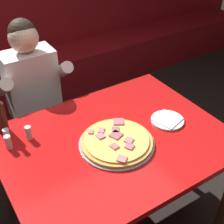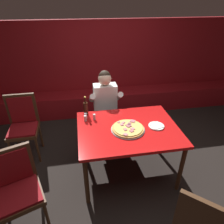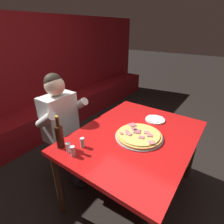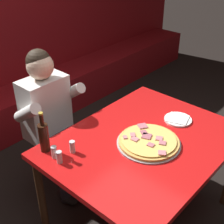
% 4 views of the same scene
% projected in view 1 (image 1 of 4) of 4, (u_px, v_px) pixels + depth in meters
% --- Properties ---
extents(ground_plane, '(24.00, 24.00, 0.00)m').
position_uv_depth(ground_plane, '(114.00, 218.00, 2.30)').
color(ground_plane, black).
extents(booth_wall_panel, '(6.80, 0.16, 1.90)m').
position_uv_depth(booth_wall_panel, '(0.00, 10.00, 3.23)').
color(booth_wall_panel, maroon).
rests_on(booth_wall_panel, ground_plane).
extents(booth_bench, '(6.46, 0.48, 0.46)m').
position_uv_depth(booth_bench, '(23.00, 83.00, 3.44)').
color(booth_bench, maroon).
rests_on(booth_bench, ground_plane).
extents(main_dining_table, '(1.33, 1.02, 0.78)m').
position_uv_depth(main_dining_table, '(114.00, 148.00, 1.89)').
color(main_dining_table, '#422816').
rests_on(main_dining_table, ground_plane).
extents(pizza, '(0.44, 0.44, 0.05)m').
position_uv_depth(pizza, '(117.00, 142.00, 1.80)').
color(pizza, '#9E9EA3').
rests_on(pizza, main_dining_table).
extents(plate_white_paper, '(0.21, 0.21, 0.02)m').
position_uv_depth(plate_white_paper, '(167.00, 120.00, 1.98)').
color(plate_white_paper, white).
rests_on(plate_white_paper, main_dining_table).
extents(beer_bottle, '(0.07, 0.07, 0.29)m').
position_uv_depth(beer_bottle, '(0.00, 116.00, 1.84)').
color(beer_bottle, black).
rests_on(beer_bottle, main_dining_table).
extents(shaker_oregano, '(0.04, 0.04, 0.09)m').
position_uv_depth(shaker_oregano, '(7.00, 136.00, 1.81)').
color(shaker_oregano, silver).
rests_on(shaker_oregano, main_dining_table).
extents(shaker_parmesan, '(0.04, 0.04, 0.09)m').
position_uv_depth(shaker_parmesan, '(29.00, 133.00, 1.83)').
color(shaker_parmesan, silver).
rests_on(shaker_parmesan, main_dining_table).
extents(shaker_black_pepper, '(0.04, 0.04, 0.09)m').
position_uv_depth(shaker_black_pepper, '(8.00, 143.00, 1.76)').
color(shaker_black_pepper, silver).
rests_on(shaker_black_pepper, main_dining_table).
extents(diner_seated_blue_shirt, '(0.53, 0.53, 1.27)m').
position_uv_depth(diner_seated_blue_shirt, '(37.00, 97.00, 2.35)').
color(diner_seated_blue_shirt, black).
rests_on(diner_seated_blue_shirt, ground_plane).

